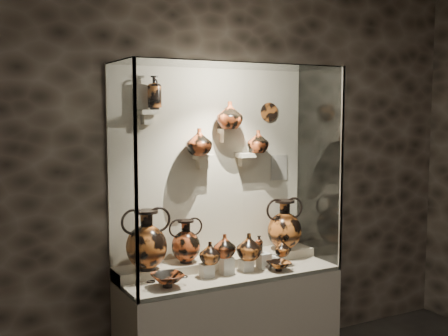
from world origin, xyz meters
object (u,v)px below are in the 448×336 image
at_px(kylix_left, 167,279).
at_px(ovoid_vase_a, 199,142).
at_px(lekythos_tall, 154,91).
at_px(amphora_mid, 186,241).
at_px(jug_c, 249,247).
at_px(amphora_right, 284,225).
at_px(lekythos_small, 259,243).
at_px(amphora_left, 147,240).
at_px(jug_b, 224,246).
at_px(jug_e, 282,248).
at_px(jug_a, 210,253).
at_px(ovoid_vase_b, 230,115).
at_px(ovoid_vase_c, 258,142).
at_px(kylix_right, 279,265).

xyz_separation_m(kylix_left, ovoid_vase_a, (0.41, 0.33, 0.93)).
bearing_deg(lekythos_tall, amphora_mid, -31.15).
bearing_deg(jug_c, ovoid_vase_a, 136.24).
height_order(amphora_right, lekythos_tall, lekythos_tall).
bearing_deg(lekythos_small, amphora_left, 160.66).
relative_size(jug_c, lekythos_tall, 0.72).
distance_m(amphora_right, lekythos_small, 0.39).
height_order(jug_b, jug_e, jug_b).
distance_m(jug_b, lekythos_small, 0.32).
bearing_deg(jug_a, ovoid_vase_b, 30.63).
bearing_deg(amphora_left, ovoid_vase_a, 33.07).
bearing_deg(ovoid_vase_c, amphora_right, -19.53).
distance_m(jug_a, kylix_right, 0.57).
bearing_deg(kylix_left, ovoid_vase_b, 8.09).
bearing_deg(amphora_right, jug_b, -158.47).
distance_m(kylix_left, ovoid_vase_a, 1.07).
bearing_deg(amphora_right, kylix_right, -123.61).
xyz_separation_m(kylix_left, lekythos_tall, (0.06, 0.36, 1.32)).
bearing_deg(lekythos_tall, ovoid_vase_b, -17.18).
height_order(amphora_mid, lekythos_small, amphora_mid).
bearing_deg(lekythos_tall, amphora_right, -19.17).
height_order(kylix_left, ovoid_vase_a, ovoid_vase_a).
bearing_deg(amphora_mid, jug_e, -6.31).
distance_m(jug_a, jug_c, 0.33).
distance_m(jug_b, jug_c, 0.21).
bearing_deg(ovoid_vase_b, jug_e, -12.76).
bearing_deg(amphora_right, amphora_left, -172.71).
relative_size(amphora_mid, kylix_right, 1.48).
xyz_separation_m(amphora_left, lekythos_tall, (0.12, 0.11, 1.09)).
distance_m(jug_c, kylix_right, 0.27).
bearing_deg(ovoid_vase_a, ovoid_vase_b, -21.71).
xyz_separation_m(amphora_right, jug_c, (-0.45, -0.18, -0.09)).
relative_size(jug_a, jug_c, 0.82).
bearing_deg(ovoid_vase_a, amphora_mid, 172.95).
distance_m(amphora_mid, kylix_right, 0.74).
xyz_separation_m(jug_e, ovoid_vase_b, (-0.34, 0.25, 1.05)).
relative_size(amphora_left, jug_b, 2.51).
bearing_deg(jug_b, lekythos_small, -2.23).
height_order(jug_c, kylix_right, jug_c).
bearing_deg(ovoid_vase_a, amphora_right, -26.42).
xyz_separation_m(jug_a, ovoid_vase_c, (0.58, 0.27, 0.80)).
distance_m(kylix_right, ovoid_vase_a, 1.13).
bearing_deg(jug_c, amphora_right, 19.06).
height_order(amphora_mid, jug_c, amphora_mid).
height_order(amphora_left, kylix_right, amphora_left).
relative_size(amphora_right, ovoid_vase_a, 2.04).
relative_size(amphora_left, ovoid_vase_c, 2.41).
bearing_deg(kylix_right, lekythos_tall, 141.90).
bearing_deg(amphora_left, ovoid_vase_b, 29.41).
relative_size(jug_c, ovoid_vase_c, 1.10).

